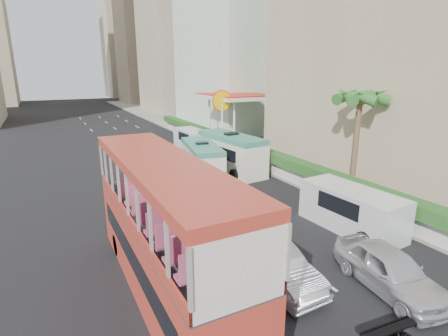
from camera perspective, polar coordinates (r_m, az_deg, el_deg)
ground_plane at (r=16.68m, az=11.29°, el=-13.35°), size 200.00×200.00×0.00m
double_decker_bus at (r=12.93m, az=-9.69°, el=-9.62°), size 2.50×11.00×5.06m
car_silver_lane_a at (r=14.60m, az=8.01°, el=-17.75°), size 1.76×4.77×1.56m
car_silver_lane_b at (r=15.35m, az=25.01°, el=-17.40°), size 2.61×5.02×1.63m
van_asset at (r=29.23m, az=-5.44°, el=-0.32°), size 2.50×4.46×1.18m
minibus_near at (r=26.40m, az=-3.62°, el=1.05°), size 3.23×6.44×2.73m
minibus_far at (r=28.38m, az=1.19°, el=2.44°), size 2.95×7.04×3.04m
panel_van_near at (r=19.31m, az=20.07°, el=-6.36°), size 2.45×5.52×2.16m
panel_van_far at (r=36.35m, az=-5.08°, el=4.56°), size 2.41×5.39×2.11m
sidewalk at (r=41.39m, az=-0.52°, el=4.62°), size 6.00×120.00×0.18m
kerb_wall at (r=30.54m, az=4.17°, el=1.73°), size 0.30×44.00×1.00m
hedge at (r=30.35m, az=4.20°, el=3.29°), size 1.10×44.00×0.70m
palm_tree at (r=23.43m, az=20.66°, el=3.25°), size 0.36×0.36×6.40m
shell_station at (r=39.68m, az=2.10°, el=8.03°), size 6.50×8.00×5.50m
tower_far_a at (r=97.89m, az=-12.59°, el=23.52°), size 14.00×14.00×44.00m
tower_far_b at (r=118.81m, az=-15.53°, el=20.91°), size 14.00×14.00×40.00m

